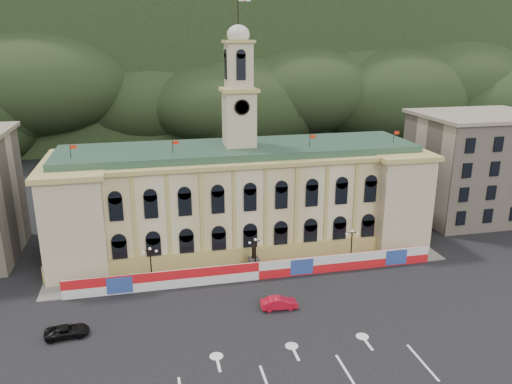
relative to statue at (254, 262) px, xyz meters
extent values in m
plane|color=black|center=(0.00, -18.00, -1.19)|extent=(260.00, 260.00, 0.00)
cube|color=black|center=(0.00, 112.00, 20.81)|extent=(230.00, 70.00, 44.00)
cube|color=#595651|center=(35.00, 92.00, 28.81)|extent=(22.00, 8.00, 14.00)
cube|color=#595651|center=(-48.00, 90.00, 24.81)|extent=(16.00, 7.00, 10.00)
cube|color=beige|center=(0.00, 10.00, 5.81)|extent=(55.00, 15.00, 14.00)
cube|color=tan|center=(0.00, 2.20, 0.01)|extent=(56.00, 0.80, 2.40)
cube|color=tan|center=(0.00, 10.00, 13.11)|extent=(56.20, 16.20, 0.60)
cube|color=#31523F|center=(0.00, 10.00, 13.81)|extent=(53.00, 13.00, 1.20)
cube|color=beige|center=(-23.50, 9.00, 5.81)|extent=(8.00, 17.00, 14.00)
cube|color=beige|center=(23.50, 9.00, 5.81)|extent=(8.00, 17.00, 14.00)
cube|color=beige|center=(0.00, 10.00, 18.41)|extent=(4.40, 4.40, 8.00)
cube|color=tan|center=(0.00, 10.00, 22.61)|extent=(5.20, 5.20, 0.50)
cube|color=beige|center=(0.00, 10.00, 25.91)|extent=(3.60, 3.60, 6.50)
cube|color=tan|center=(0.00, 10.00, 29.31)|extent=(4.20, 4.20, 0.40)
cylinder|color=black|center=(0.00, 7.70, 20.41)|extent=(2.20, 0.20, 2.20)
ellipsoid|color=beige|center=(0.00, 10.00, 30.21)|extent=(3.20, 3.20, 2.72)
cylinder|color=black|center=(0.00, 10.00, 33.41)|extent=(0.12, 0.12, 5.00)
cube|color=tan|center=(43.00, 13.00, 7.81)|extent=(20.00, 16.00, 18.00)
cube|color=gray|center=(43.00, 13.00, 17.11)|extent=(21.00, 17.00, 0.60)
cube|color=red|center=(0.00, -3.00, 0.06)|extent=(50.00, 0.25, 2.50)
cube|color=#2B4591|center=(-18.00, -3.14, 0.06)|extent=(3.20, 0.05, 2.20)
cube|color=#2B4591|center=(6.00, -3.14, 0.06)|extent=(3.20, 0.05, 2.20)
cube|color=#2B4591|center=(20.00, -3.14, 0.06)|extent=(3.20, 0.05, 2.20)
cube|color=slate|center=(0.00, -0.25, -1.11)|extent=(56.00, 5.50, 0.16)
cube|color=#595651|center=(0.00, 0.00, -0.29)|extent=(1.40, 1.40, 1.80)
cylinder|color=black|center=(0.00, 0.00, 1.41)|extent=(0.60, 0.60, 1.60)
sphere|color=black|center=(0.00, 0.00, 2.31)|extent=(0.44, 0.44, 0.44)
cylinder|color=black|center=(-14.00, -1.00, -1.04)|extent=(0.44, 0.44, 0.30)
cylinder|color=black|center=(-14.00, -1.00, 1.21)|extent=(0.18, 0.18, 4.80)
cube|color=black|center=(-14.00, -1.00, 3.51)|extent=(1.60, 0.08, 0.08)
sphere|color=silver|center=(-14.80, -1.00, 3.36)|extent=(0.36, 0.36, 0.36)
sphere|color=silver|center=(-13.20, -1.00, 3.36)|extent=(0.36, 0.36, 0.36)
sphere|color=silver|center=(-14.00, -1.00, 3.76)|extent=(0.40, 0.40, 0.40)
cylinder|color=black|center=(0.00, -1.00, -1.04)|extent=(0.44, 0.44, 0.30)
cylinder|color=black|center=(0.00, -1.00, 1.21)|extent=(0.18, 0.18, 4.80)
cube|color=black|center=(0.00, -1.00, 3.51)|extent=(1.60, 0.08, 0.08)
sphere|color=silver|center=(-0.80, -1.00, 3.36)|extent=(0.36, 0.36, 0.36)
sphere|color=silver|center=(0.80, -1.00, 3.36)|extent=(0.36, 0.36, 0.36)
sphere|color=silver|center=(0.00, -1.00, 3.76)|extent=(0.40, 0.40, 0.40)
cylinder|color=black|center=(14.00, -1.00, -1.04)|extent=(0.44, 0.44, 0.30)
cylinder|color=black|center=(14.00, -1.00, 1.21)|extent=(0.18, 0.18, 4.80)
cube|color=black|center=(14.00, -1.00, 3.51)|extent=(1.60, 0.08, 0.08)
sphere|color=silver|center=(13.20, -1.00, 3.36)|extent=(0.36, 0.36, 0.36)
sphere|color=silver|center=(14.80, -1.00, 3.36)|extent=(0.36, 0.36, 0.36)
sphere|color=silver|center=(14.00, -1.00, 3.76)|extent=(0.40, 0.40, 0.40)
imported|color=red|center=(0.70, -10.86, -0.46)|extent=(2.06, 4.59, 1.45)
imported|color=black|center=(-23.28, -11.45, -0.54)|extent=(2.85, 4.96, 1.29)
camera|label=1|loc=(-13.58, -61.85, 29.94)|focal=35.00mm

